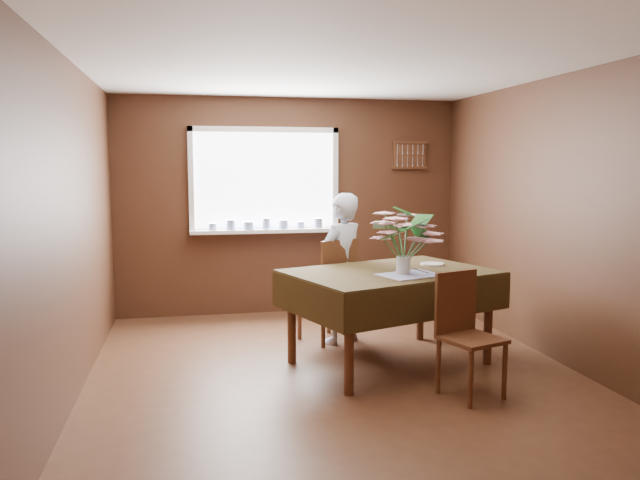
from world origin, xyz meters
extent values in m
plane|color=#472818|center=(0.00, 0.00, 0.00)|extent=(4.50, 4.50, 0.00)
plane|color=white|center=(0.00, 0.00, 2.50)|extent=(4.50, 4.50, 0.00)
plane|color=brown|center=(0.00, 2.25, 1.25)|extent=(4.00, 0.00, 4.00)
plane|color=brown|center=(0.00, -2.25, 1.25)|extent=(4.00, 0.00, 4.00)
plane|color=brown|center=(-2.00, 0.00, 1.25)|extent=(0.00, 4.50, 4.50)
plane|color=brown|center=(2.00, 0.00, 1.25)|extent=(0.00, 4.50, 4.50)
cube|color=white|center=(-0.30, 2.23, 1.55)|extent=(1.60, 0.01, 1.10)
cube|color=white|center=(-0.30, 2.22, 2.13)|extent=(1.72, 0.06, 0.06)
cube|color=white|center=(-0.30, 2.22, 0.97)|extent=(1.72, 0.06, 0.06)
cube|color=white|center=(-1.13, 2.22, 1.55)|extent=(0.06, 0.06, 1.22)
cube|color=white|center=(0.53, 2.22, 1.55)|extent=(0.06, 0.06, 1.22)
cube|color=white|center=(-0.30, 2.15, 0.98)|extent=(1.72, 0.20, 0.04)
cylinder|color=white|center=(-0.90, 2.13, 1.04)|extent=(0.09, 0.09, 0.08)
cylinder|color=white|center=(-0.70, 2.13, 1.06)|extent=(0.11, 0.11, 0.12)
cylinder|color=white|center=(-0.50, 2.13, 1.05)|extent=(0.12, 0.12, 0.09)
cylinder|color=white|center=(-0.30, 2.13, 1.06)|extent=(0.10, 0.10, 0.13)
cylinder|color=white|center=(-0.10, 2.13, 1.05)|extent=(0.11, 0.11, 0.10)
cylinder|color=white|center=(0.10, 2.13, 1.04)|extent=(0.09, 0.09, 0.08)
cylinder|color=white|center=(0.30, 2.13, 1.06)|extent=(0.11, 0.11, 0.12)
cube|color=#542F1B|center=(1.45, 2.23, 1.85)|extent=(0.40, 0.03, 0.30)
cube|color=#542F1B|center=(1.45, 2.21, 2.00)|extent=(0.44, 0.04, 0.03)
cube|color=#542F1B|center=(1.45, 2.21, 1.70)|extent=(0.44, 0.04, 0.03)
cylinder|color=#542F1B|center=(-0.01, -0.55, 0.38)|extent=(0.08, 0.08, 0.77)
cylinder|color=#542F1B|center=(1.36, -0.08, 0.38)|extent=(0.08, 0.08, 0.77)
cylinder|color=#542F1B|center=(-0.30, 0.31, 0.38)|extent=(0.08, 0.08, 0.77)
cylinder|color=#542F1B|center=(1.06, 0.78, 0.38)|extent=(0.08, 0.08, 0.77)
cube|color=#542F1B|center=(0.53, 0.12, 0.79)|extent=(1.88, 1.55, 0.04)
cube|color=black|center=(0.53, 0.12, 0.81)|extent=(1.96, 1.63, 0.01)
cube|color=black|center=(0.71, -0.42, 0.66)|extent=(1.59, 0.56, 0.30)
cube|color=black|center=(0.34, 0.66, 0.66)|extent=(1.59, 0.56, 0.30)
cube|color=black|center=(-0.27, -0.16, 0.66)|extent=(0.38, 1.09, 0.30)
cube|color=black|center=(1.32, 0.39, 0.66)|extent=(0.38, 1.09, 0.30)
cube|color=#4B89D4|center=(0.62, -0.14, 0.82)|extent=(0.57, 0.49, 0.01)
cylinder|color=#542F1B|center=(0.23, 1.20, 0.23)|extent=(0.04, 0.04, 0.47)
cylinder|color=#542F1B|center=(-0.11, 1.03, 0.23)|extent=(0.04, 0.04, 0.47)
cylinder|color=#542F1B|center=(0.40, 0.86, 0.23)|extent=(0.04, 0.04, 0.47)
cylinder|color=#542F1B|center=(0.06, 0.69, 0.23)|extent=(0.04, 0.04, 0.47)
cube|color=#542F1B|center=(0.14, 0.94, 0.48)|extent=(0.59, 0.59, 0.03)
cube|color=#542F1B|center=(0.24, 0.76, 0.76)|extent=(0.41, 0.22, 0.52)
cylinder|color=#542F1B|center=(0.77, -0.98, 0.21)|extent=(0.04, 0.04, 0.42)
cylinder|color=#542F1B|center=(1.09, -0.87, 0.21)|extent=(0.04, 0.04, 0.42)
cylinder|color=#542F1B|center=(0.66, -0.66, 0.21)|extent=(0.04, 0.04, 0.42)
cylinder|color=#542F1B|center=(0.98, -0.55, 0.21)|extent=(0.04, 0.04, 0.42)
cube|color=#542F1B|center=(0.88, -0.77, 0.44)|extent=(0.50, 0.50, 0.03)
cube|color=#542F1B|center=(0.82, -0.59, 0.69)|extent=(0.38, 0.16, 0.47)
imported|color=white|center=(0.28, 0.85, 0.73)|extent=(0.64, 0.59, 1.46)
cylinder|color=white|center=(0.58, -0.07, 0.90)|extent=(0.12, 0.12, 0.15)
cylinder|color=#33662D|center=(0.58, -0.07, 1.01)|extent=(0.07, 0.07, 0.11)
cylinder|color=white|center=(1.00, 0.34, 0.83)|extent=(0.29, 0.29, 0.01)
cube|color=silver|center=(0.76, 0.00, 0.83)|extent=(0.07, 0.24, 0.00)
camera|label=1|loc=(-1.15, -4.94, 1.72)|focal=35.00mm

